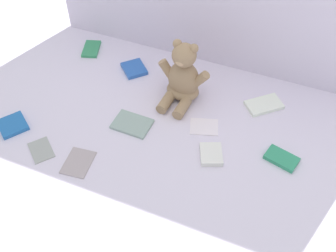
% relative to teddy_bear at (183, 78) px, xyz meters
% --- Properties ---
extents(ground_plane, '(3.20, 3.20, 0.00)m').
position_rel_teddy_bear_xyz_m(ground_plane, '(0.06, -0.15, -0.09)').
color(ground_plane, silver).
extents(teddy_bear, '(0.21, 0.19, 0.25)m').
position_rel_teddy_bear_xyz_m(teddy_bear, '(0.00, 0.00, 0.00)').
color(teddy_bear, '#9E7F5B').
rests_on(teddy_bear, ground_plane).
extents(book_case_0, '(0.12, 0.12, 0.01)m').
position_rel_teddy_bear_xyz_m(book_case_0, '(-0.36, -0.44, -0.09)').
color(book_case_0, '#9A9F99').
rests_on(book_case_0, ground_plane).
extents(book_case_1, '(0.10, 0.13, 0.01)m').
position_rel_teddy_bear_xyz_m(book_case_1, '(-0.48, 0.12, -0.09)').
color(book_case_1, '#318D58').
rests_on(book_case_1, ground_plane).
extents(book_case_2, '(0.14, 0.14, 0.02)m').
position_rel_teddy_bear_xyz_m(book_case_2, '(-0.52, -0.39, -0.09)').
color(book_case_2, '#2164AE').
rests_on(book_case_2, ground_plane).
extents(book_case_3, '(0.14, 0.10, 0.01)m').
position_rel_teddy_bear_xyz_m(book_case_3, '(-0.12, -0.21, -0.09)').
color(book_case_3, '#8AA398').
rests_on(book_case_3, ground_plane).
extents(book_case_4, '(0.13, 0.13, 0.02)m').
position_rel_teddy_bear_xyz_m(book_case_4, '(-0.25, 0.07, -0.09)').
color(book_case_4, blue).
rests_on(book_case_4, ground_plane).
extents(book_case_5, '(0.16, 0.15, 0.01)m').
position_rel_teddy_bear_xyz_m(book_case_5, '(0.31, 0.07, -0.09)').
color(book_case_5, white).
rests_on(book_case_5, ground_plane).
extents(book_case_6, '(0.12, 0.11, 0.01)m').
position_rel_teddy_bear_xyz_m(book_case_6, '(0.13, -0.12, -0.09)').
color(book_case_6, white).
rests_on(book_case_6, ground_plane).
extents(book_case_7, '(0.10, 0.12, 0.01)m').
position_rel_teddy_bear_xyz_m(book_case_7, '(-0.21, -0.44, -0.09)').
color(book_case_7, '#A6989A').
rests_on(book_case_7, ground_plane).
extents(book_case_8, '(0.11, 0.11, 0.02)m').
position_rel_teddy_bear_xyz_m(book_case_8, '(0.20, -0.24, -0.08)').
color(book_case_8, white).
rests_on(book_case_8, ground_plane).
extents(book_case_9, '(0.12, 0.09, 0.02)m').
position_rel_teddy_bear_xyz_m(book_case_9, '(0.43, -0.17, -0.09)').
color(book_case_9, '#2D9165').
rests_on(book_case_9, ground_plane).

